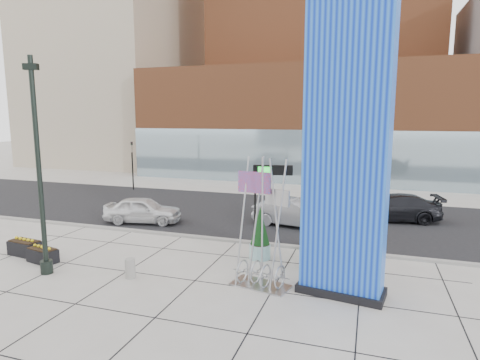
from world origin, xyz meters
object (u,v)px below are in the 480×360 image
(concrete_bollard, at_px, (130,268))
(overhead_street_sign, at_px, (269,177))
(car_white_west, at_px, (143,210))
(blue_pylon, at_px, (346,159))
(car_silver_mid, at_px, (294,213))
(lamp_post, at_px, (40,188))
(public_art_sculpture, at_px, (261,253))

(concrete_bollard, relative_size, overhead_street_sign, 0.19)
(overhead_street_sign, bearing_deg, car_white_west, 156.79)
(blue_pylon, bearing_deg, car_white_west, 161.25)
(blue_pylon, xyz_separation_m, car_white_west, (-11.77, 6.22, -4.02))
(overhead_street_sign, xyz_separation_m, car_white_west, (-8.08, 2.00, -2.62))
(blue_pylon, relative_size, car_white_west, 2.23)
(concrete_bollard, height_order, car_silver_mid, car_silver_mid)
(lamp_post, distance_m, car_silver_mid, 13.11)
(overhead_street_sign, bearing_deg, public_art_sculpture, -88.59)
(car_silver_mid, bearing_deg, concrete_bollard, 162.38)
(public_art_sculpture, bearing_deg, lamp_post, -158.07)
(overhead_street_sign, bearing_deg, lamp_post, -151.25)
(concrete_bollard, bearing_deg, car_silver_mid, 63.32)
(blue_pylon, height_order, public_art_sculpture, blue_pylon)
(blue_pylon, distance_m, lamp_post, 11.50)
(car_white_west, bearing_deg, lamp_post, 171.63)
(overhead_street_sign, distance_m, car_silver_mid, 4.81)
(concrete_bollard, xyz_separation_m, car_silver_mid, (4.68, 9.31, 0.38))
(lamp_post, height_order, overhead_street_sign, lamp_post)
(overhead_street_sign, bearing_deg, concrete_bollard, -137.49)
(lamp_post, bearing_deg, car_silver_mid, 50.84)
(blue_pylon, bearing_deg, lamp_post, -162.20)
(public_art_sculpture, xyz_separation_m, car_white_west, (-8.92, 6.48, -0.51))
(blue_pylon, bearing_deg, public_art_sculpture, -165.75)
(blue_pylon, relative_size, car_silver_mid, 2.12)
(public_art_sculpture, bearing_deg, car_silver_mid, 104.34)
(blue_pylon, xyz_separation_m, overhead_street_sign, (-3.69, 4.22, -1.40))
(public_art_sculpture, distance_m, car_silver_mid, 8.50)
(car_silver_mid, bearing_deg, blue_pylon, -149.76)
(overhead_street_sign, distance_m, car_white_west, 8.73)
(blue_pylon, height_order, car_silver_mid, blue_pylon)
(car_silver_mid, bearing_deg, lamp_post, 149.91)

